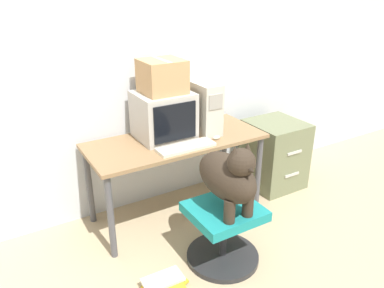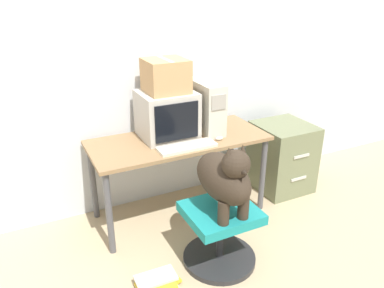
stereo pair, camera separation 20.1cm
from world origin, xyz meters
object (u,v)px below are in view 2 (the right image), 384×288
(keyboard, at_px, (187,147))
(pc_tower, at_px, (206,107))
(dog, at_px, (225,177))
(filing_cabinet, at_px, (282,157))
(office_chair, at_px, (220,233))
(crt_monitor, at_px, (167,115))
(book_stack_floor, at_px, (158,282))
(cardboard_box, at_px, (166,76))

(keyboard, bearing_deg, pc_tower, 41.80)
(dog, distance_m, filing_cabinet, 1.36)
(office_chair, distance_m, filing_cabinet, 1.29)
(pc_tower, bearing_deg, dog, -109.25)
(pc_tower, relative_size, dog, 0.81)
(keyboard, bearing_deg, crt_monitor, 97.37)
(dog, bearing_deg, office_chair, 90.00)
(crt_monitor, bearing_deg, filing_cabinet, -5.59)
(crt_monitor, relative_size, book_stack_floor, 1.46)
(book_stack_floor, bearing_deg, cardboard_box, 62.22)
(crt_monitor, height_order, book_stack_floor, crt_monitor)
(keyboard, distance_m, book_stack_floor, 1.00)
(office_chair, height_order, book_stack_floor, office_chair)
(book_stack_floor, bearing_deg, filing_cabinet, 24.56)
(pc_tower, distance_m, office_chair, 1.07)
(office_chair, bearing_deg, pc_tower, 69.91)
(keyboard, bearing_deg, book_stack_floor, -131.49)
(crt_monitor, bearing_deg, dog, -85.72)
(crt_monitor, relative_size, pc_tower, 1.00)
(crt_monitor, bearing_deg, book_stack_floor, -117.89)
(filing_cabinet, relative_size, cardboard_box, 2.06)
(filing_cabinet, bearing_deg, cardboard_box, 174.22)
(dog, height_order, book_stack_floor, dog)
(pc_tower, distance_m, filing_cabinet, 1.01)
(book_stack_floor, bearing_deg, pc_tower, 46.09)
(filing_cabinet, distance_m, cardboard_box, 1.46)
(crt_monitor, relative_size, dog, 0.81)
(crt_monitor, relative_size, cardboard_box, 1.37)
(office_chair, xyz_separation_m, cardboard_box, (-0.06, 0.80, 0.98))
(pc_tower, height_order, office_chair, pc_tower)
(pc_tower, height_order, cardboard_box, cardboard_box)
(filing_cabinet, bearing_deg, office_chair, -148.01)
(office_chair, bearing_deg, book_stack_floor, -174.44)
(keyboard, distance_m, dog, 0.53)
(pc_tower, bearing_deg, crt_monitor, 176.38)
(office_chair, height_order, cardboard_box, cardboard_box)
(filing_cabinet, bearing_deg, dog, -146.65)
(keyboard, height_order, dog, dog)
(cardboard_box, height_order, book_stack_floor, cardboard_box)
(crt_monitor, xyz_separation_m, keyboard, (0.04, -0.30, -0.18))
(pc_tower, distance_m, keyboard, 0.46)
(dog, bearing_deg, keyboard, 92.57)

